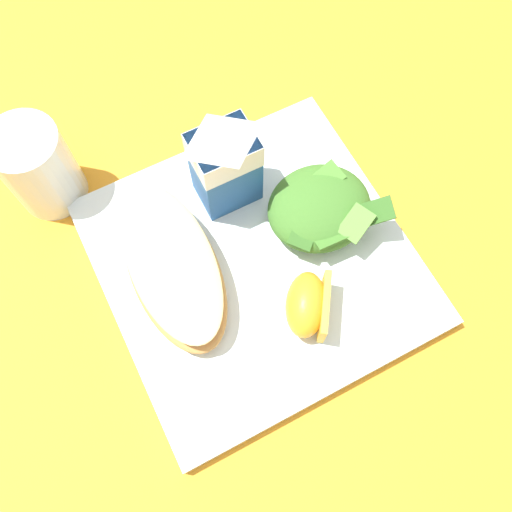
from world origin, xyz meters
name	(u,v)px	position (x,y,z in m)	size (l,w,h in m)	color
ground	(256,266)	(0.00, 0.00, 0.00)	(3.00, 3.00, 0.00)	orange
white_plate	(256,263)	(0.00, 0.00, 0.01)	(0.28, 0.28, 0.02)	silver
cheesy_pizza_bread	(173,266)	(-0.07, 0.02, 0.03)	(0.09, 0.17, 0.04)	tan
green_salad_pile	(320,208)	(0.07, 0.01, 0.04)	(0.11, 0.10, 0.05)	#3D7028
milk_carton	(225,160)	(0.01, 0.08, 0.08)	(0.06, 0.05, 0.11)	#23569E
orange_wedge_front	(308,305)	(0.02, -0.07, 0.04)	(0.06, 0.07, 0.04)	orange
drinking_clear_cup	(39,168)	(-0.15, 0.17, 0.05)	(0.07, 0.07, 0.09)	silver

